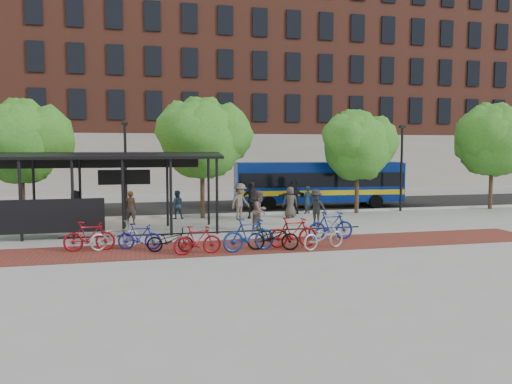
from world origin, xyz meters
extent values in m
plane|color=#9E9E99|center=(0.00, 0.00, 0.00)|extent=(160.00, 160.00, 0.00)
cube|color=black|center=(0.00, 8.00, 0.01)|extent=(160.00, 8.00, 0.01)
cube|color=#B7B7B2|center=(0.00, 4.00, 0.06)|extent=(160.00, 0.25, 0.12)
cube|color=maroon|center=(-2.00, -5.00, 0.00)|extent=(24.00, 3.00, 0.01)
cube|color=black|center=(-3.30, -4.10, 0.00)|extent=(12.00, 0.05, 0.95)
cube|color=brown|center=(10.00, 26.00, 10.00)|extent=(55.00, 14.00, 20.00)
cube|color=#7A664C|center=(-16.00, 40.00, 15.00)|extent=(22.00, 22.00, 30.00)
cylinder|color=black|center=(-11.00, -1.85, 1.65)|extent=(0.12, 0.12, 3.30)
cylinder|color=black|center=(-11.00, 0.85, 1.65)|extent=(0.12, 0.12, 3.30)
cylinder|color=black|center=(-9.00, -1.85, 1.65)|extent=(0.12, 0.12, 3.30)
cylinder|color=black|center=(-9.00, 0.85, 1.65)|extent=(0.12, 0.12, 3.30)
cylinder|color=black|center=(-7.00, -1.85, 1.65)|extent=(0.12, 0.12, 3.30)
cylinder|color=black|center=(-7.00, 0.85, 1.65)|extent=(0.12, 0.12, 3.30)
cylinder|color=black|center=(-5.00, -1.85, 1.65)|extent=(0.12, 0.12, 3.30)
cylinder|color=black|center=(-5.00, 0.85, 1.65)|extent=(0.12, 0.12, 3.30)
cylinder|color=black|center=(-3.00, -1.85, 1.65)|extent=(0.12, 0.12, 3.30)
cylinder|color=black|center=(-3.00, 0.85, 1.65)|extent=(0.12, 0.12, 3.30)
cube|color=black|center=(-10.00, -1.90, 1.00)|extent=(4.50, 0.08, 1.40)
cube|color=black|center=(-8.00, -1.20, 3.45)|extent=(10.60, 1.65, 0.29)
cube|color=black|center=(-8.00, 0.20, 3.45)|extent=(10.60, 1.65, 0.29)
cube|color=black|center=(-8.00, 0.90, 3.05)|extent=(9.00, 0.10, 0.40)
cube|color=black|center=(-7.00, 0.95, 2.40)|extent=(2.40, 0.12, 0.70)
cube|color=#FF7200|center=(-7.00, 1.03, 2.40)|extent=(2.20, 0.02, 0.55)
cylinder|color=#382619|center=(-12.00, 3.30, 1.19)|extent=(0.24, 0.24, 2.38)
sphere|color=#2E6B1C|center=(-12.00, 3.30, 3.98)|extent=(4.00, 4.00, 4.00)
sphere|color=#2E6B1C|center=(-11.00, 3.50, 4.28)|extent=(3.20, 3.20, 3.20)
sphere|color=#2E6B1C|center=(-12.80, 3.00, 4.38)|extent=(3.00, 3.00, 3.00)
sphere|color=#2E6B1C|center=(-11.90, 3.70, 4.78)|extent=(2.80, 2.80, 2.80)
cylinder|color=#382619|center=(-3.00, 3.30, 1.26)|extent=(0.24, 0.24, 2.52)
sphere|color=#2E6B1C|center=(-3.00, 3.30, 4.20)|extent=(4.20, 4.20, 4.20)
sphere|color=#2E6B1C|center=(-1.95, 3.50, 4.50)|extent=(3.36, 3.36, 3.36)
sphere|color=#2E6B1C|center=(-3.84, 3.00, 4.60)|extent=(3.15, 3.15, 3.15)
sphere|color=#2E6B1C|center=(-2.90, 3.70, 5.00)|extent=(2.94, 2.94, 2.94)
cylinder|color=#382619|center=(6.00, 3.30, 1.14)|extent=(0.24, 0.24, 2.27)
sphere|color=#2E6B1C|center=(6.00, 3.30, 3.79)|extent=(3.80, 3.80, 3.80)
sphere|color=#2E6B1C|center=(6.95, 3.50, 4.09)|extent=(3.04, 3.04, 3.04)
sphere|color=#2E6B1C|center=(5.24, 3.00, 4.20)|extent=(2.85, 2.85, 2.85)
sphere|color=#2E6B1C|center=(6.10, 3.70, 4.59)|extent=(2.66, 2.66, 2.66)
cylinder|color=#382619|center=(15.00, 3.30, 1.22)|extent=(0.24, 0.24, 2.45)
sphere|color=#2E6B1C|center=(15.00, 3.30, 4.21)|extent=(4.40, 4.40, 4.40)
sphere|color=#2E6B1C|center=(16.10, 3.50, 4.51)|extent=(3.52, 3.52, 3.52)
sphere|color=#2E6B1C|center=(14.12, 3.00, 4.61)|extent=(3.30, 3.30, 3.30)
sphere|color=#2E6B1C|center=(15.10, 3.70, 5.01)|extent=(3.08, 3.08, 3.08)
cylinder|color=black|center=(-7.00, 3.60, 2.50)|extent=(0.14, 0.14, 5.00)
cube|color=black|center=(-7.00, 3.60, 5.05)|extent=(0.35, 0.20, 0.15)
cylinder|color=black|center=(9.00, 3.60, 2.50)|extent=(0.14, 0.14, 5.00)
cube|color=black|center=(9.00, 3.60, 5.05)|extent=(0.35, 0.20, 0.15)
cube|color=navy|center=(4.86, 6.58, 1.62)|extent=(10.83, 3.19, 2.45)
cube|color=black|center=(4.86, 6.58, 1.82)|extent=(10.62, 3.21, 0.89)
cube|color=yellow|center=(4.86, 6.58, 1.02)|extent=(10.72, 3.23, 0.31)
cube|color=navy|center=(4.86, 6.58, 2.80)|extent=(10.59, 2.94, 0.16)
cylinder|color=black|center=(1.36, 5.71, 0.43)|extent=(0.87, 0.32, 0.85)
cylinder|color=black|center=(1.55, 8.02, 0.43)|extent=(0.87, 0.32, 0.85)
cylinder|color=black|center=(8.16, 5.14, 0.43)|extent=(0.87, 0.32, 0.85)
cylinder|color=black|center=(8.36, 7.45, 0.43)|extent=(0.87, 0.32, 0.85)
imported|color=maroon|center=(-8.14, -4.51, 0.55)|extent=(1.85, 0.59, 1.10)
imported|color=#AFAFB2|center=(-7.25, -4.27, 0.50)|extent=(2.02, 1.39, 1.00)
imported|color=navy|center=(-6.35, -4.65, 0.49)|extent=(1.69, 0.84, 0.98)
imported|color=black|center=(-5.26, -5.34, 0.44)|extent=(1.76, 0.84, 0.89)
imported|color=maroon|center=(-4.35, -6.00, 0.52)|extent=(1.76, 0.66, 1.03)
imported|color=navy|center=(-2.45, -5.87, 0.61)|extent=(2.11, 0.96, 1.22)
imported|color=black|center=(-1.54, -5.89, 0.50)|extent=(2.03, 1.15, 1.01)
imported|color=maroon|center=(-0.65, -5.55, 0.58)|extent=(1.94, 0.61, 1.16)
imported|color=#A0A0A2|center=(0.36, -6.10, 0.49)|extent=(1.98, 1.25, 0.98)
imported|color=navy|center=(1.34, -4.36, 0.59)|extent=(1.96, 0.58, 1.18)
imported|color=black|center=(-9.22, 0.91, 0.91)|extent=(1.05, 0.88, 1.83)
imported|color=#39332E|center=(-6.76, 1.91, 0.83)|extent=(0.67, 0.51, 1.66)
imported|color=#1D3244|center=(-4.39, 3.20, 0.77)|extent=(0.79, 0.63, 1.53)
imported|color=brown|center=(-1.15, 2.17, 0.97)|extent=(1.44, 1.29, 1.93)
imported|color=black|center=(-0.43, 2.56, 0.99)|extent=(1.26, 0.90, 1.98)
imported|color=black|center=(2.30, 3.80, 0.98)|extent=(1.90, 0.98, 1.96)
imported|color=#413A34|center=(1.69, 2.42, 0.84)|extent=(0.86, 0.59, 1.69)
imported|color=#1E3447|center=(3.13, 3.80, 0.80)|extent=(0.70, 0.63, 1.60)
imported|color=brown|center=(-0.97, -1.50, 0.92)|extent=(1.13, 1.13, 1.85)
imported|color=black|center=(1.96, -0.88, 0.90)|extent=(1.29, 1.29, 1.79)
camera|label=1|loc=(-6.32, -23.47, 3.76)|focal=35.00mm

